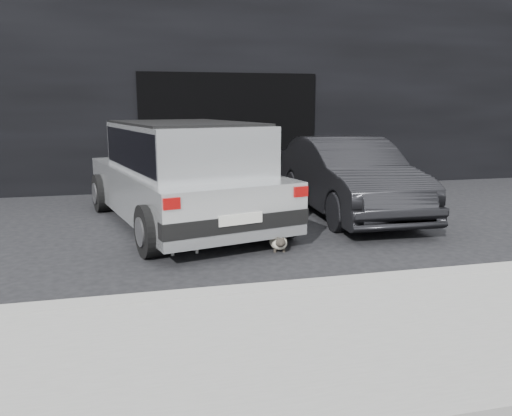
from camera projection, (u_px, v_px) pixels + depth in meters
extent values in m
plane|color=black|center=(214.00, 234.00, 7.48)|extent=(80.00, 80.00, 0.00)
cube|color=black|center=(215.00, 81.00, 12.91)|extent=(34.00, 4.00, 5.00)
cube|color=black|center=(229.00, 132.00, 11.24)|extent=(4.00, 0.10, 2.60)
cube|color=gray|center=(346.00, 285.00, 5.22)|extent=(18.00, 0.25, 0.12)
cube|color=gray|center=(405.00, 336.00, 4.08)|extent=(18.00, 2.20, 0.11)
cube|color=silver|center=(181.00, 190.00, 8.10)|extent=(3.00, 4.79, 0.71)
cube|color=silver|center=(184.00, 147.00, 7.75)|extent=(2.41, 3.30, 0.71)
cube|color=black|center=(184.00, 147.00, 7.75)|extent=(2.39, 3.19, 0.57)
cube|color=black|center=(238.00, 223.00, 6.26)|extent=(1.99, 0.66, 0.21)
cube|color=black|center=(146.00, 179.00, 9.98)|extent=(1.99, 0.66, 0.21)
cube|color=silver|center=(241.00, 219.00, 6.16)|extent=(0.58, 0.16, 0.14)
cube|color=#8C0707|center=(172.00, 204.00, 5.71)|extent=(0.21, 0.08, 0.14)
cube|color=#8C0707|center=(301.00, 192.00, 6.51)|extent=(0.21, 0.08, 0.14)
cube|color=black|center=(184.00, 123.00, 7.68)|extent=(2.34, 3.01, 0.03)
cylinder|color=black|center=(150.00, 231.00, 6.32)|extent=(0.41, 0.72, 0.68)
cylinder|color=slate|center=(139.00, 232.00, 6.26)|extent=(0.11, 0.37, 0.38)
cylinder|color=black|center=(282.00, 216.00, 7.19)|extent=(0.41, 0.72, 0.68)
cylinder|color=slate|center=(290.00, 215.00, 7.26)|extent=(0.11, 0.37, 0.38)
cylinder|color=black|center=(102.00, 193.00, 9.04)|extent=(0.41, 0.72, 0.68)
cylinder|color=slate|center=(94.00, 193.00, 8.98)|extent=(0.11, 0.37, 0.38)
cylinder|color=black|center=(202.00, 185.00, 9.91)|extent=(0.41, 0.72, 0.68)
cylinder|color=slate|center=(208.00, 185.00, 9.98)|extent=(0.11, 0.37, 0.38)
imported|color=black|center=(348.00, 176.00, 8.76)|extent=(1.56, 4.13, 1.35)
ellipsoid|color=beige|center=(278.00, 242.00, 6.71)|extent=(0.31, 0.50, 0.18)
ellipsoid|color=beige|center=(279.00, 243.00, 6.59)|extent=(0.23, 0.23, 0.17)
ellipsoid|color=black|center=(281.00, 243.00, 6.46)|extent=(0.15, 0.14, 0.12)
sphere|color=black|center=(281.00, 244.00, 6.41)|extent=(0.05, 0.05, 0.05)
cone|color=black|center=(283.00, 238.00, 6.46)|extent=(0.05, 0.06, 0.06)
cone|color=black|center=(278.00, 238.00, 6.46)|extent=(0.05, 0.06, 0.06)
cylinder|color=black|center=(284.00, 250.00, 6.59)|extent=(0.04, 0.04, 0.06)
cylinder|color=black|center=(275.00, 250.00, 6.58)|extent=(0.04, 0.04, 0.06)
cylinder|color=black|center=(281.00, 244.00, 6.86)|extent=(0.04, 0.04, 0.06)
cylinder|color=black|center=(273.00, 244.00, 6.85)|extent=(0.04, 0.04, 0.06)
cylinder|color=black|center=(276.00, 239.00, 6.96)|extent=(0.08, 0.26, 0.08)
ellipsoid|color=silver|center=(183.00, 240.00, 6.52)|extent=(0.57, 0.33, 0.23)
ellipsoid|color=silver|center=(193.00, 237.00, 6.56)|extent=(0.26, 0.26, 0.20)
ellipsoid|color=silver|center=(204.00, 231.00, 6.59)|extent=(0.15, 0.17, 0.14)
sphere|color=silver|center=(208.00, 231.00, 6.62)|extent=(0.06, 0.06, 0.06)
cone|color=silver|center=(202.00, 225.00, 6.61)|extent=(0.07, 0.06, 0.07)
cone|color=silver|center=(203.00, 227.00, 6.54)|extent=(0.07, 0.06, 0.07)
cylinder|color=silver|center=(194.00, 245.00, 6.66)|extent=(0.04, 0.04, 0.14)
cylinder|color=silver|center=(197.00, 248.00, 6.53)|extent=(0.04, 0.04, 0.14)
cylinder|color=silver|center=(171.00, 248.00, 6.55)|extent=(0.04, 0.04, 0.14)
cylinder|color=silver|center=(173.00, 251.00, 6.43)|extent=(0.04, 0.04, 0.14)
cylinder|color=silver|center=(161.00, 246.00, 6.43)|extent=(0.28, 0.17, 0.09)
ellipsoid|color=gray|center=(176.00, 240.00, 6.46)|extent=(0.21, 0.17, 0.10)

